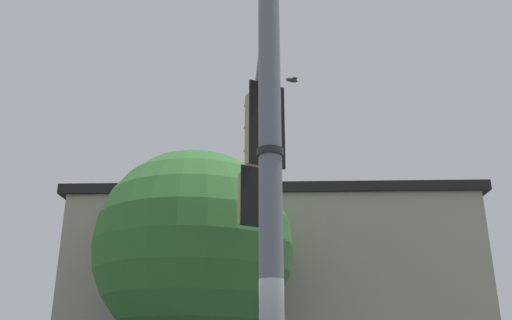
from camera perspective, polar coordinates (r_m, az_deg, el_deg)
name	(u,v)px	position (r m, az deg, el deg)	size (l,w,h in m)	color
signal_pole	(271,214)	(5.74, 1.55, -5.70)	(0.25, 0.25, 6.34)	slate
mast_arm	(256,114)	(9.01, 0.00, 4.78)	(0.16, 0.16, 5.24)	slate
traffic_light_nearest_pole	(261,128)	(7.59, 0.47, 3.31)	(0.54, 0.49, 1.31)	black
traffic_light_mid_inner	(249,198)	(10.85, -0.75, -3.99)	(0.54, 0.49, 1.31)	black
street_name_sign	(268,163)	(6.23, 1.25, -0.28)	(0.62, 1.17, 0.22)	#147238
bird_flying	(292,80)	(11.55, 3.75, 8.33)	(0.28, 0.36, 0.12)	#4C4742
storefront_building	(273,308)	(18.43, 1.80, -15.18)	(14.10, 11.86, 6.65)	#A89E89
tree_by_storefront	(194,248)	(14.28, -6.50, -9.15)	(5.10, 5.10, 6.99)	#4C3823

